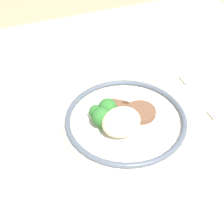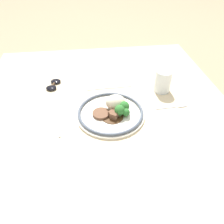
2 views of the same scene
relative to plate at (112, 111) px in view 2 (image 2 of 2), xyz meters
The scene contains 9 objects.
ground_plane 0.09m from the plate, 120.74° to the left, with size 8.00×8.00×0.00m, color #998466.
dining_table 0.07m from the plate, 120.74° to the left, with size 1.13×1.22×0.04m.
napkin 0.20m from the plate, behind, with size 0.12×0.11×0.00m.
plate is the anchor object (origin of this frame).
juice_glass 0.30m from the plate, 29.77° to the left, with size 0.08×0.08×0.10m.
fork 0.21m from the plate, behind, with size 0.02×0.17×0.00m.
knife 0.20m from the plate, 83.74° to the left, with size 0.22×0.02×0.00m.
spoon 0.29m from the plate, ahead, with size 0.14×0.02×0.01m.
sunglasses 0.36m from the plate, 135.81° to the left, with size 0.08×0.11×0.02m.
Camera 2 is at (-0.05, -0.74, 0.64)m, focal length 35.00 mm.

